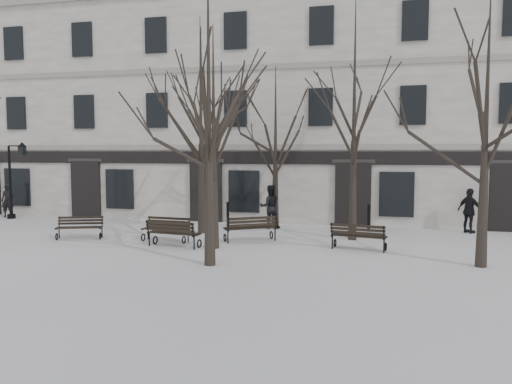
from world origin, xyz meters
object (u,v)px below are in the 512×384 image
(tree_3, at_px, (487,93))
(bench_0, at_px, (80,227))
(bench_2, at_px, (358,236))
(lamp_post, at_px, (14,175))
(bench_1, at_px, (173,233))
(bench_4, at_px, (251,227))
(tree_1, at_px, (213,110))
(tree_2, at_px, (209,75))
(bench_3, at_px, (166,228))

(tree_3, relative_size, bench_0, 4.47)
(bench_2, height_order, lamp_post, lamp_post)
(bench_1, xyz_separation_m, bench_4, (2.42, 1.72, 0.01))
(bench_4, xyz_separation_m, lamp_post, (-13.12, 3.49, 1.68))
(tree_1, xyz_separation_m, tree_2, (0.69, -2.54, 0.79))
(lamp_post, bearing_deg, bench_1, -25.96)
(bench_2, height_order, bench_3, bench_2)
(bench_2, relative_size, bench_4, 0.97)
(tree_1, height_order, bench_3, tree_1)
(tree_1, relative_size, bench_3, 4.17)
(tree_2, height_order, bench_2, tree_2)
(tree_1, height_order, bench_4, tree_1)
(tree_3, xyz_separation_m, bench_0, (-14.26, 1.52, -4.59))
(tree_3, bearing_deg, bench_4, 162.27)
(tree_1, xyz_separation_m, lamp_post, (-12.18, 5.02, -2.62))
(tree_1, bearing_deg, tree_2, -74.82)
(bench_2, bearing_deg, tree_2, 48.00)
(bench_4, relative_size, lamp_post, 0.52)
(tree_2, bearing_deg, bench_0, 153.77)
(bench_1, bearing_deg, bench_0, -2.65)
(tree_1, xyz_separation_m, bench_0, (-5.71, 0.62, -4.37))
(bench_4, bearing_deg, bench_3, -20.97)
(tree_1, bearing_deg, bench_3, 158.31)
(tree_3, distance_m, lamp_post, 21.75)
(tree_3, relative_size, lamp_post, 2.11)
(bench_4, bearing_deg, tree_1, 25.65)
(bench_0, relative_size, lamp_post, 0.47)
(tree_2, bearing_deg, lamp_post, 149.58)
(bench_1, xyz_separation_m, bench_2, (6.43, 0.97, -0.01))
(bench_1, bearing_deg, tree_3, -175.90)
(tree_1, bearing_deg, bench_1, -172.59)
(tree_1, height_order, bench_0, tree_1)
(bench_2, bearing_deg, tree_3, 165.12)
(bench_2, distance_m, lamp_post, 17.73)
(tree_3, height_order, bench_1, tree_3)
(tree_1, bearing_deg, bench_2, 8.91)
(bench_1, bearing_deg, bench_2, -163.27)
(bench_0, xyz_separation_m, lamp_post, (-6.47, 4.40, 1.75))
(bench_3, bearing_deg, bench_1, -50.84)
(tree_3, distance_m, bench_4, 9.18)
(tree_1, height_order, tree_3, tree_3)
(bench_1, bearing_deg, bench_3, -47.78)
(tree_3, bearing_deg, tree_2, -168.27)
(bench_1, height_order, lamp_post, lamp_post)
(bench_0, xyz_separation_m, bench_4, (6.65, 0.91, 0.07))
(bench_0, bearing_deg, bench_2, -18.69)
(tree_1, height_order, bench_2, tree_1)
(tree_2, relative_size, bench_0, 4.97)
(bench_0, bearing_deg, bench_4, -11.73)
(bench_0, relative_size, bench_1, 0.91)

